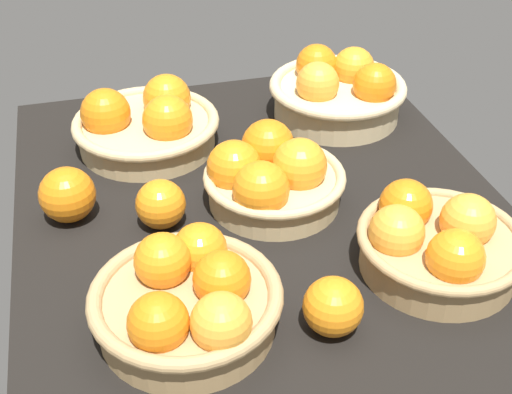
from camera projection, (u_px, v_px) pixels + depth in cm
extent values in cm
cube|color=black|center=(262.00, 211.00, 103.65)|extent=(84.00, 72.00, 3.00)
cylinder|color=#D3BC8C|center=(337.00, 101.00, 123.55)|extent=(22.50, 22.50, 5.91)
torus|color=#D3BC8C|center=(338.00, 86.00, 121.85)|extent=(24.51, 24.51, 2.01)
sphere|color=orange|center=(354.00, 68.00, 124.20)|extent=(7.55, 7.55, 7.55)
sphere|color=#F49E33|center=(318.00, 83.00, 118.31)|extent=(7.55, 7.55, 7.55)
sphere|color=orange|center=(375.00, 85.00, 118.25)|extent=(7.55, 7.55, 7.55)
sphere|color=orange|center=(316.00, 65.00, 124.52)|extent=(7.55, 7.55, 7.55)
cylinder|color=tan|center=(274.00, 188.00, 102.00)|extent=(19.56, 19.56, 4.58)
torus|color=tan|center=(274.00, 175.00, 100.68)|extent=(21.11, 21.11, 1.55)
sphere|color=orange|center=(300.00, 166.00, 99.10)|extent=(8.10, 8.10, 8.10)
sphere|color=orange|center=(268.00, 146.00, 103.31)|extent=(8.10, 8.10, 8.10)
sphere|color=orange|center=(234.00, 167.00, 99.69)|extent=(8.10, 8.10, 8.10)
sphere|color=orange|center=(261.00, 189.00, 95.14)|extent=(8.10, 8.10, 8.10)
cylinder|color=tan|center=(147.00, 134.00, 115.10)|extent=(22.63, 22.63, 4.67)
torus|color=tan|center=(146.00, 122.00, 113.76)|extent=(24.49, 24.49, 1.85)
sphere|color=orange|center=(106.00, 113.00, 112.05)|extent=(8.24, 8.24, 8.24)
sphere|color=orange|center=(168.00, 120.00, 110.48)|extent=(8.24, 8.24, 8.24)
sphere|color=orange|center=(167.00, 98.00, 116.67)|extent=(8.24, 8.24, 8.24)
cylinder|color=tan|center=(187.00, 311.00, 80.62)|extent=(20.97, 20.97, 5.12)
torus|color=tan|center=(186.00, 295.00, 79.15)|extent=(22.86, 22.86, 1.89)
sphere|color=orange|center=(162.00, 261.00, 80.91)|extent=(6.87, 6.87, 6.87)
sphere|color=orange|center=(222.00, 279.00, 79.05)|extent=(6.87, 6.87, 6.87)
sphere|color=orange|center=(158.00, 323.00, 73.55)|extent=(6.87, 6.87, 6.87)
sphere|color=#F49E33|center=(221.00, 323.00, 73.57)|extent=(6.87, 6.87, 6.87)
sphere|color=orange|center=(200.00, 250.00, 84.59)|extent=(6.87, 6.87, 6.87)
cylinder|color=tan|center=(439.00, 253.00, 89.34)|extent=(20.34, 20.34, 5.08)
torus|color=tan|center=(442.00, 238.00, 87.87)|extent=(21.83, 21.83, 1.49)
sphere|color=orange|center=(455.00, 258.00, 82.63)|extent=(7.18, 7.18, 7.18)
sphere|color=#F49E33|center=(468.00, 221.00, 87.74)|extent=(7.18, 7.18, 7.18)
sphere|color=#F49E33|center=(397.00, 232.00, 86.71)|extent=(7.18, 7.18, 7.18)
sphere|color=orange|center=(406.00, 205.00, 91.03)|extent=(7.18, 7.18, 7.18)
sphere|color=orange|center=(67.00, 195.00, 97.54)|extent=(8.11, 8.11, 8.11)
sphere|color=orange|center=(333.00, 307.00, 79.75)|extent=(7.22, 7.22, 7.22)
sphere|color=orange|center=(161.00, 204.00, 96.45)|extent=(7.17, 7.17, 7.17)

